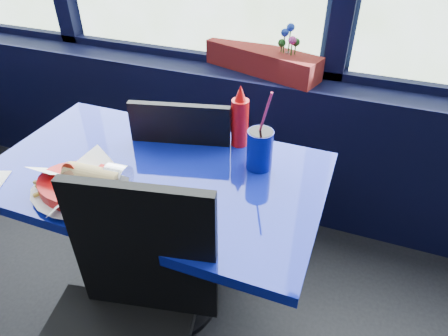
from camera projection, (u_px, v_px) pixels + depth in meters
The scene contains 9 objects.
window_sill at pixel (188, 127), 2.38m from camera, with size 5.00×0.26×0.80m, color black.
near_table at pixel (160, 209), 1.54m from camera, with size 1.20×0.70×0.75m.
chair_near_front at pixel (122, 321), 1.15m from camera, with size 0.52×0.53×0.98m.
chair_near_back at pixel (201, 172), 1.80m from camera, with size 0.50×0.50×0.92m.
planter_box at pixel (262, 60), 2.01m from camera, with size 0.61×0.15×0.12m, color maroon.
flower_vase at pixel (287, 62), 1.94m from camera, with size 0.13×0.14×0.26m.
food_basket at pixel (82, 185), 1.30m from camera, with size 0.38×0.38×0.11m.
ketchup_bottle at pixel (240, 119), 1.52m from camera, with size 0.07×0.07×0.25m.
soda_cup at pixel (260, 149), 1.41m from camera, with size 0.09×0.09×0.31m.
Camera 1 is at (0.94, 1.01, 1.60)m, focal length 32.00 mm.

